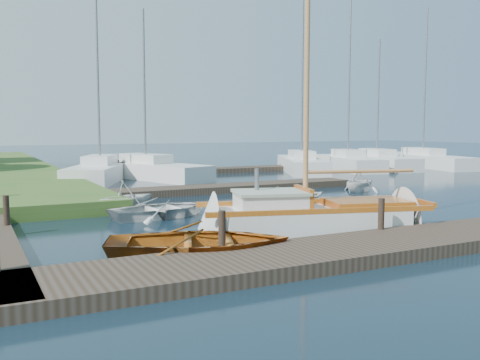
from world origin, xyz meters
name	(u,v)px	position (x,y,z in m)	size (l,w,h in m)	color
ground	(240,216)	(0.00, 0.00, 0.00)	(160.00, 160.00, 0.00)	black
near_dock	(360,249)	(0.00, -6.00, 0.15)	(18.00, 2.20, 0.30)	#31261B
far_dock	(214,189)	(2.00, 6.50, 0.15)	(14.00, 1.60, 0.30)	#31261B
pontoon	(264,168)	(10.00, 16.00, 0.15)	(30.00, 1.60, 0.30)	#31261B
mooring_post_1	(222,229)	(-3.00, -5.00, 0.70)	(0.16, 0.16, 0.80)	black
mooring_post_2	(381,214)	(1.50, -5.00, 0.70)	(0.16, 0.16, 0.80)	black
mooring_post_4	(6,210)	(-7.00, 0.00, 0.70)	(0.16, 0.16, 0.80)	black
sailboat	(318,220)	(0.70, -3.35, 0.34)	(7.41, 3.81, 9.83)	silver
dinghy	(199,238)	(-3.30, -4.44, 0.43)	(2.94, 4.12, 0.85)	#903810
tender_a	(162,206)	(-2.30, 1.09, 0.35)	(2.43, 3.40, 0.70)	silver
tender_b	(127,194)	(-2.99, 2.79, 0.60)	(1.96, 2.27, 1.20)	silver
tender_c	(286,196)	(2.38, 0.97, 0.42)	(2.89, 4.05, 0.84)	silver
tender_d	(360,179)	(7.96, 3.60, 0.57)	(1.86, 2.15, 1.13)	silver
marina_boat_0	(100,171)	(-1.40, 14.08, 0.56)	(5.47, 8.41, 9.78)	silver
marina_boat_1	(146,169)	(1.24, 14.31, 0.55)	(5.20, 9.56, 9.52)	silver
marina_boat_4	(301,163)	(11.79, 14.13, 0.57)	(5.75, 9.01, 11.70)	silver
marina_boat_5	(348,161)	(15.59, 14.08, 0.58)	(4.27, 8.26, 11.93)	silver
marina_boat_6	(377,161)	(18.26, 14.16, 0.56)	(3.92, 8.69, 9.09)	silver
marina_boat_7	(423,159)	(22.46, 13.89, 0.57)	(4.27, 10.52, 11.60)	silver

